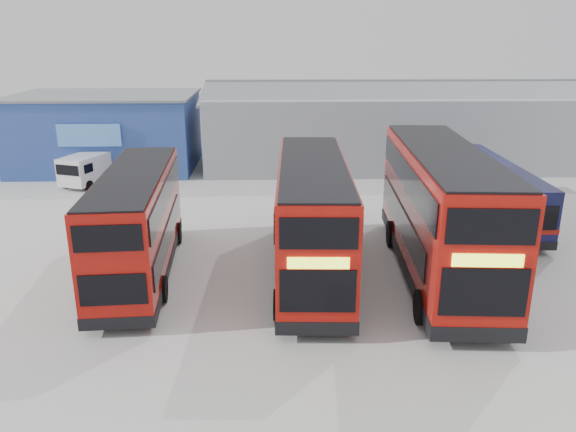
{
  "coord_description": "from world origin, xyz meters",
  "views": [
    {
      "loc": [
        -2.63,
        -21.41,
        9.17
      ],
      "look_at": [
        -1.96,
        0.05,
        2.1
      ],
      "focal_mm": 35.0,
      "sensor_mm": 36.0,
      "label": 1
    }
  ],
  "objects_px": {
    "office_block": "(108,131)",
    "double_decker_left": "(138,225)",
    "double_decker_centre": "(312,220)",
    "maintenance_shed": "(413,125)",
    "panel_van": "(91,167)",
    "double_decker_right": "(440,214)",
    "single_decker_blue": "(488,192)"
  },
  "relations": [
    {
      "from": "double_decker_centre",
      "to": "single_decker_blue",
      "type": "xyz_separation_m",
      "value": [
        9.46,
        6.7,
        -0.83
      ]
    },
    {
      "from": "maintenance_shed",
      "to": "panel_van",
      "type": "bearing_deg",
      "value": -163.35
    },
    {
      "from": "maintenance_shed",
      "to": "double_decker_left",
      "type": "relative_size",
      "value": 3.06
    },
    {
      "from": "single_decker_blue",
      "to": "panel_van",
      "type": "height_order",
      "value": "single_decker_blue"
    },
    {
      "from": "double_decker_right",
      "to": "double_decker_left",
      "type": "bearing_deg",
      "value": -177.33
    },
    {
      "from": "office_block",
      "to": "double_decker_left",
      "type": "relative_size",
      "value": 1.23
    },
    {
      "from": "double_decker_left",
      "to": "double_decker_right",
      "type": "height_order",
      "value": "double_decker_right"
    },
    {
      "from": "office_block",
      "to": "double_decker_right",
      "type": "xyz_separation_m",
      "value": [
        17.88,
        -19.05,
        -0.09
      ]
    },
    {
      "from": "maintenance_shed",
      "to": "panel_van",
      "type": "relative_size",
      "value": 6.42
    },
    {
      "from": "office_block",
      "to": "double_decker_left",
      "type": "xyz_separation_m",
      "value": [
        6.2,
        -18.8,
        -0.51
      ]
    },
    {
      "from": "office_block",
      "to": "double_decker_centre",
      "type": "xyz_separation_m",
      "value": [
        12.94,
        -18.97,
        -0.32
      ]
    },
    {
      "from": "office_block",
      "to": "double_decker_centre",
      "type": "relative_size",
      "value": 1.14
    },
    {
      "from": "office_block",
      "to": "maintenance_shed",
      "type": "xyz_separation_m",
      "value": [
        22.0,
        2.01,
        0.02
      ]
    },
    {
      "from": "office_block",
      "to": "double_decker_centre",
      "type": "height_order",
      "value": "office_block"
    },
    {
      "from": "double_decker_right",
      "to": "panel_van",
      "type": "bearing_deg",
      "value": 144.77
    },
    {
      "from": "maintenance_shed",
      "to": "double_decker_left",
      "type": "distance_m",
      "value": 26.13
    },
    {
      "from": "office_block",
      "to": "double_decker_right",
      "type": "height_order",
      "value": "office_block"
    },
    {
      "from": "office_block",
      "to": "double_decker_left",
      "type": "distance_m",
      "value": 19.81
    },
    {
      "from": "double_decker_left",
      "to": "single_decker_blue",
      "type": "relative_size",
      "value": 0.94
    },
    {
      "from": "double_decker_centre",
      "to": "double_decker_right",
      "type": "relative_size",
      "value": 0.9
    },
    {
      "from": "panel_van",
      "to": "single_decker_blue",
      "type": "bearing_deg",
      "value": 1.1
    },
    {
      "from": "double_decker_centre",
      "to": "panel_van",
      "type": "height_order",
      "value": "double_decker_centre"
    },
    {
      "from": "double_decker_right",
      "to": "panel_van",
      "type": "distance_m",
      "value": 23.02
    },
    {
      "from": "maintenance_shed",
      "to": "double_decker_right",
      "type": "bearing_deg",
      "value": -101.07
    },
    {
      "from": "panel_van",
      "to": "double_decker_right",
      "type": "bearing_deg",
      "value": -18.98
    },
    {
      "from": "maintenance_shed",
      "to": "double_decker_left",
      "type": "bearing_deg",
      "value": -127.2
    },
    {
      "from": "double_decker_right",
      "to": "single_decker_blue",
      "type": "bearing_deg",
      "value": 60.2
    },
    {
      "from": "office_block",
      "to": "panel_van",
      "type": "bearing_deg",
      "value": -89.29
    },
    {
      "from": "double_decker_right",
      "to": "panel_van",
      "type": "relative_size",
      "value": 2.52
    },
    {
      "from": "single_decker_blue",
      "to": "panel_van",
      "type": "relative_size",
      "value": 2.24
    },
    {
      "from": "double_decker_left",
      "to": "office_block",
      "type": "bearing_deg",
      "value": -75.36
    },
    {
      "from": "maintenance_shed",
      "to": "double_decker_right",
      "type": "relative_size",
      "value": 2.55
    }
  ]
}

